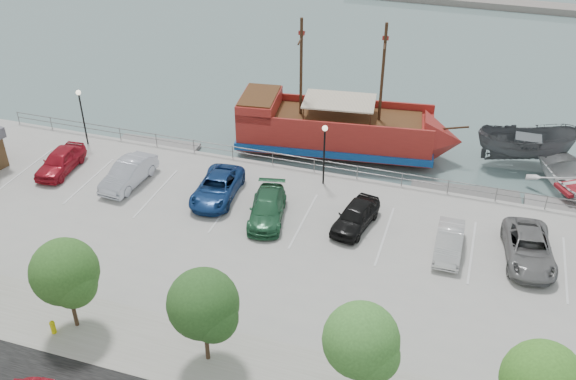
% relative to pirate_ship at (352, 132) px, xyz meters
% --- Properties ---
extents(ground, '(160.00, 160.00, 0.00)m').
position_rel_pirate_ship_xyz_m(ground, '(-0.42, -12.94, -1.76)').
color(ground, slate).
extents(sidewalk, '(100.00, 4.00, 0.05)m').
position_rel_pirate_ship_xyz_m(sidewalk, '(-0.42, -22.94, -0.75)').
color(sidewalk, gray).
rests_on(sidewalk, land_slab).
extents(seawall_railing, '(50.00, 0.06, 1.00)m').
position_rel_pirate_ship_xyz_m(seawall_railing, '(-0.42, -5.14, -0.23)').
color(seawall_railing, slate).
rests_on(seawall_railing, land_slab).
extents(far_shore, '(40.00, 3.00, 0.80)m').
position_rel_pirate_ship_xyz_m(far_shore, '(9.58, 42.06, -1.36)').
color(far_shore, gray).
rests_on(far_shore, ground).
extents(pirate_ship, '(16.87, 6.53, 10.52)m').
position_rel_pirate_ship_xyz_m(pirate_ship, '(0.00, 0.00, 0.00)').
color(pirate_ship, '#A4241F').
rests_on(pirate_ship, ground).
extents(patrol_boat, '(7.61, 4.23, 2.78)m').
position_rel_pirate_ship_xyz_m(patrol_boat, '(12.37, 2.16, -0.37)').
color(patrol_boat, '#4C4E52').
rests_on(patrol_boat, ground).
extents(dock_west, '(6.42, 2.13, 0.36)m').
position_rel_pirate_ship_xyz_m(dock_west, '(-14.19, -3.74, -1.58)').
color(dock_west, gray).
rests_on(dock_west, ground).
extents(dock_mid, '(7.32, 2.75, 0.41)m').
position_rel_pirate_ship_xyz_m(dock_mid, '(8.70, -3.74, -1.56)').
color(dock_mid, slate).
rests_on(dock_mid, ground).
extents(fire_hydrant, '(0.27, 0.27, 0.78)m').
position_rel_pirate_ship_xyz_m(fire_hydrant, '(-9.17, -23.74, -0.34)').
color(fire_hydrant, yellow).
rests_on(fire_hydrant, sidewalk).
extents(lamp_post_left, '(0.36, 0.36, 4.28)m').
position_rel_pirate_ship_xyz_m(lamp_post_left, '(-18.42, -6.44, 2.18)').
color(lamp_post_left, black).
rests_on(lamp_post_left, land_slab).
extents(lamp_post_mid, '(0.36, 0.36, 4.28)m').
position_rel_pirate_ship_xyz_m(lamp_post_mid, '(-0.42, -6.44, 2.18)').
color(lamp_post_mid, black).
rests_on(lamp_post_mid, land_slab).
extents(tree_c, '(3.30, 3.20, 5.00)m').
position_rel_pirate_ship_xyz_m(tree_c, '(-8.27, -23.02, 2.54)').
color(tree_c, '#473321').
rests_on(tree_c, sidewalk).
extents(tree_d, '(3.30, 3.20, 5.00)m').
position_rel_pirate_ship_xyz_m(tree_d, '(-1.27, -23.02, 2.54)').
color(tree_d, '#473321').
rests_on(tree_d, sidewalk).
extents(tree_e, '(3.30, 3.20, 5.00)m').
position_rel_pirate_ship_xyz_m(tree_e, '(5.73, -23.02, 2.54)').
color(tree_e, '#473321').
rests_on(tree_e, sidewalk).
extents(parked_car_a, '(2.17, 4.67, 1.55)m').
position_rel_pirate_ship_xyz_m(parked_car_a, '(-17.93, -10.36, 0.01)').
color(parked_car_a, '#A81523').
rests_on(parked_car_a, land_slab).
extents(parked_car_b, '(2.00, 4.93, 1.59)m').
position_rel_pirate_ship_xyz_m(parked_car_b, '(-12.64, -10.43, 0.03)').
color(parked_car_b, '#B6BBCA').
rests_on(parked_car_b, land_slab).
extents(parked_car_c, '(2.86, 5.46, 1.47)m').
position_rel_pirate_ship_xyz_m(parked_car_c, '(-6.43, -10.15, -0.03)').
color(parked_car_c, navy).
rests_on(parked_car_c, land_slab).
extents(parked_car_d, '(2.99, 5.26, 1.44)m').
position_rel_pirate_ship_xyz_m(parked_car_d, '(-2.59, -11.41, -0.04)').
color(parked_car_d, '#245E3A').
rests_on(parked_car_d, land_slab).
extents(parked_car_e, '(2.58, 4.64, 1.49)m').
position_rel_pirate_ship_xyz_m(parked_car_e, '(2.69, -10.57, -0.01)').
color(parked_car_e, black).
rests_on(parked_car_e, land_slab).
extents(parked_car_f, '(1.54, 4.22, 1.38)m').
position_rel_pirate_ship_xyz_m(parked_car_f, '(8.26, -11.40, -0.07)').
color(parked_car_f, silver).
rests_on(parked_car_f, land_slab).
extents(parked_car_g, '(3.18, 5.73, 1.52)m').
position_rel_pirate_ship_xyz_m(parked_car_g, '(12.53, -10.73, -0.00)').
color(parked_car_g, slate).
rests_on(parked_car_g, land_slab).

